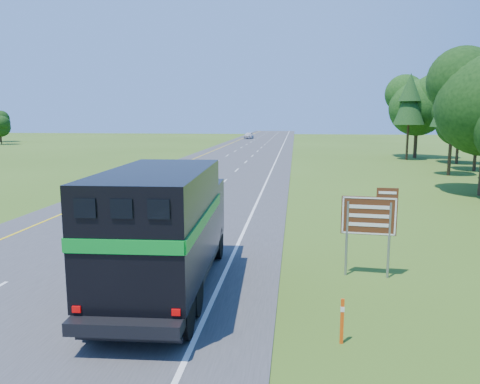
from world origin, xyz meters
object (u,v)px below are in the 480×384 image
Objects in this scene: white_suv at (163,172)px; exit_sign at (370,219)px; horse_truck at (165,226)px; far_car at (249,135)px.

exit_sign reaches higher than white_suv.
far_car is at bearing 91.65° from horse_truck.
far_car is at bearing 94.26° from white_suv.
white_suv is at bearing -84.88° from far_car.
horse_truck is 1.53× the size of white_suv.
white_suv is (-7.18, 24.81, -1.33)m from horse_truck.
white_suv is at bearing 103.54° from horse_truck.
far_car is at bearing 103.61° from exit_sign.
white_suv is 1.26× the size of far_car.
exit_sign reaches higher than far_car.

